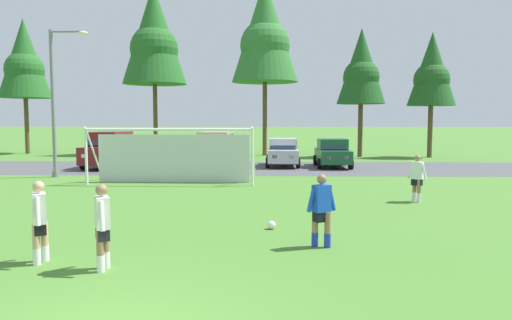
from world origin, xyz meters
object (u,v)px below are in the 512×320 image
Objects in this scene: parked_car_slot_far_left at (110,149)px; parked_car_slot_center at (283,152)px; player_defender_far at (40,222)px; soccer_goal at (173,155)px; soccer_ball at (272,225)px; player_winger_left at (417,178)px; parked_car_slot_center_left at (216,149)px; parked_car_slot_center_right at (332,153)px; player_midfield_center at (103,227)px; player_striker_near at (321,211)px; parked_car_slot_left at (164,154)px; street_lamp at (57,101)px.

parked_car_slot_center is (10.43, 1.23, -0.24)m from parked_car_slot_far_left.
soccer_goal is at bearing 89.54° from player_defender_far.
player_defender_far is at bearing -145.88° from soccer_ball.
parked_car_slot_center_left is (-8.39, 11.69, 0.29)m from player_winger_left.
player_winger_left is 14.39m from parked_car_slot_center_left.
player_winger_left is at bearing 37.78° from player_defender_far.
soccer_goal reaches higher than parked_car_slot_center_right.
parked_car_slot_far_left is (-6.55, 19.54, 0.29)m from player_midfield_center.
parked_car_slot_center_right is (13.45, 0.76, -0.24)m from parked_car_slot_far_left.
soccer_goal is at bearing -99.38° from parked_car_slot_center_left.
player_striker_near is 1.00× the size of player_defender_far.
parked_car_slot_far_left is at bearing 105.07° from player_defender_far.
parked_car_slot_center_left is at bearing 101.74° from soccer_ball.
player_winger_left is at bearing 43.70° from player_midfield_center.
player_defender_far is 0.35× the size of parked_car_slot_far_left.
soccer_goal is 1.74× the size of parked_car_slot_left.
parked_car_slot_center_left is at bearing 90.45° from player_midfield_center.
soccer_ball is at bearing -78.26° from parked_car_slot_center_left.
parked_car_slot_far_left is 5.59m from street_lamp.
parked_car_slot_center is at bearing 87.70° from soccer_ball.
player_striker_near is 18.99m from parked_car_slot_center.
soccer_goal is 4.54× the size of player_winger_left.
parked_car_slot_far_left is at bearing 141.70° from player_winger_left.
soccer_ball is 15.92m from street_lamp.
player_midfield_center is 0.39× the size of parked_car_slot_center_right.
parked_car_slot_center_right is (8.29, 19.90, 0.05)m from player_defender_far.
player_midfield_center is at bearing -132.24° from soccer_ball.
parked_car_slot_center is 3.06m from parked_car_slot_center_right.
player_defender_far is 21.04m from parked_car_slot_center.
parked_car_slot_left reaches higher than player_winger_left.
soccer_goal is 8.70m from parked_car_slot_far_left.
player_striker_near is 0.39× the size of parked_car_slot_center.
parked_car_slot_center and parked_car_slot_center_right have the same top height.
player_defender_far is (-5.69, -1.38, 0.00)m from player_striker_near.
parked_car_slot_far_left is 10.50m from parked_car_slot_center.
player_striker_near is at bearing -75.97° from parked_car_slot_center_left.
parked_car_slot_left is at bearing 99.38° from player_midfield_center.
player_striker_near is at bearing 22.61° from player_midfield_center.
parked_car_slot_center_left is at bearing 12.48° from parked_car_slot_left.
soccer_ball is 0.05× the size of parked_car_slot_center_left.
player_striker_near is 0.35× the size of parked_car_slot_center_left.
parked_car_slot_center_left reaches higher than parked_car_slot_center.
parked_car_slot_center_left is 9.19m from street_lamp.
parked_car_slot_center_right is at bearing 21.20° from street_lamp.
parked_car_slot_far_left is (-5.15, 19.14, 0.29)m from player_defender_far.
parked_car_slot_center_left is (-0.15, 19.55, 0.29)m from player_midfield_center.
parked_car_slot_center is at bearing 15.02° from parked_car_slot_left.
parked_car_slot_far_left is 1.10× the size of parked_car_slot_left.
parked_car_slot_center_left is (6.40, 0.01, 0.00)m from parked_car_slot_far_left.
soccer_ball is at bearing -67.73° from parked_car_slot_left.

